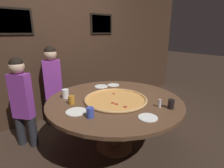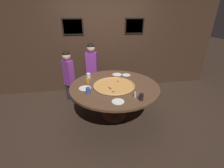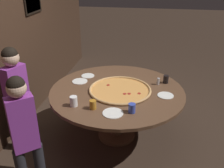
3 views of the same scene
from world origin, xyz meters
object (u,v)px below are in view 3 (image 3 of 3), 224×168
at_px(white_plate_far_back, 166,95).
at_px(condiment_shaker, 158,81).
at_px(diner_side_left, 17,93).
at_px(diner_side_right, 23,126).
at_px(drink_cup_near_right, 74,101).
at_px(white_plate_near_front, 88,76).
at_px(dining_table, 117,97).
at_px(drink_cup_centre_back, 132,108).
at_px(white_plate_left_side, 80,81).
at_px(giant_pizza, 120,90).
at_px(white_plate_right_side, 113,113).
at_px(drink_cup_near_left, 166,79).
at_px(drink_cup_far_right, 93,105).

bearing_deg(white_plate_far_back, condiment_shaker, 17.37).
distance_m(diner_side_left, diner_side_right, 0.69).
distance_m(drink_cup_near_right, white_plate_near_front, 0.88).
distance_m(dining_table, diner_side_right, 1.28).
bearing_deg(diner_side_right, drink_cup_centre_back, 161.86).
bearing_deg(white_plate_left_side, drink_cup_centre_back, -130.45).
distance_m(drink_cup_near_right, white_plate_far_back, 1.15).
bearing_deg(giant_pizza, drink_cup_centre_back, -157.89).
xyz_separation_m(drink_cup_centre_back, white_plate_near_front, (0.90, 0.75, -0.05)).
height_order(drink_cup_centre_back, white_plate_far_back, drink_cup_centre_back).
xyz_separation_m(white_plate_right_side, white_plate_near_front, (0.95, 0.54, 0.00)).
xyz_separation_m(white_plate_far_back, diner_side_left, (-0.33, 1.84, 0.04)).
height_order(drink_cup_near_left, drink_cup_centre_back, drink_cup_near_left).
distance_m(drink_cup_near_left, diner_side_left, 1.98).
bearing_deg(white_plate_far_back, dining_table, 84.65).
xyz_separation_m(dining_table, diner_side_right, (-0.97, 0.83, 0.10)).
distance_m(white_plate_left_side, diner_side_right, 1.16).
bearing_deg(diner_side_right, drink_cup_near_left, -178.93).
xyz_separation_m(dining_table, condiment_shaker, (0.26, -0.53, 0.16)).
relative_size(drink_cup_centre_back, white_plate_left_side, 0.50).
distance_m(drink_cup_centre_back, diner_side_left, 1.47).
xyz_separation_m(drink_cup_near_right, drink_cup_far_right, (-0.02, -0.24, -0.01)).
xyz_separation_m(giant_pizza, white_plate_right_side, (-0.57, -0.00, -0.01)).
xyz_separation_m(dining_table, giant_pizza, (-0.02, -0.04, 0.13)).
bearing_deg(dining_table, drink_cup_near_right, 139.09).
relative_size(drink_cup_centre_back, condiment_shaker, 1.12).
distance_m(dining_table, white_plate_right_side, 0.60).
relative_size(drink_cup_near_left, diner_side_right, 0.09).
relative_size(white_plate_far_back, condiment_shaker, 2.09).
bearing_deg(diner_side_left, drink_cup_centre_back, 102.68).
distance_m(white_plate_near_front, white_plate_far_back, 1.21).
bearing_deg(drink_cup_far_right, condiment_shaker, -43.12).
distance_m(white_plate_right_side, condiment_shaker, 0.97).
bearing_deg(drink_cup_near_right, drink_cup_centre_back, -92.14).
height_order(giant_pizza, white_plate_left_side, giant_pizza).
distance_m(drink_cup_near_left, white_plate_left_side, 1.21).
bearing_deg(dining_table, drink_cup_centre_back, -154.58).
bearing_deg(giant_pizza, diner_side_right, 137.57).
height_order(drink_cup_near_right, diner_side_left, diner_side_left).
xyz_separation_m(drink_cup_far_right, white_plate_far_back, (0.46, -0.83, -0.05)).
bearing_deg(dining_table, drink_cup_far_right, 159.30).
bearing_deg(white_plate_left_side, condiment_shaker, -85.27).
height_order(drink_cup_near_right, white_plate_left_side, drink_cup_near_right).
relative_size(drink_cup_near_right, white_plate_near_front, 0.63).
bearing_deg(white_plate_right_side, white_plate_near_front, 29.62).
relative_size(dining_table, drink_cup_far_right, 16.78).
relative_size(giant_pizza, white_plate_right_side, 3.51).
bearing_deg(drink_cup_far_right, diner_side_left, 82.67).
relative_size(dining_table, drink_cup_centre_back, 16.32).
height_order(white_plate_right_side, white_plate_left_side, same).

